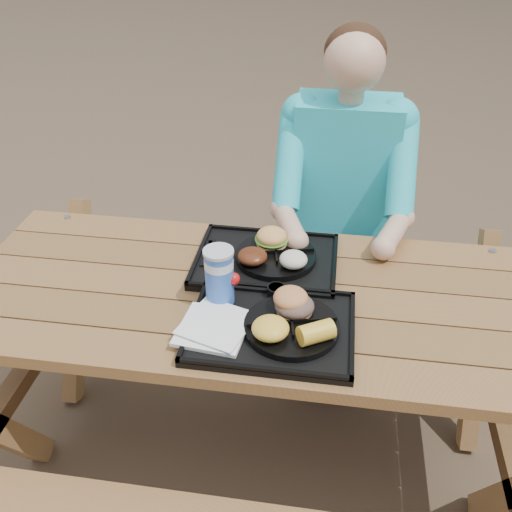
# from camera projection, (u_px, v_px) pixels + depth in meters

# --- Properties ---
(ground) EXTENTS (60.00, 60.00, 0.00)m
(ground) POSITION_uv_depth(u_px,v_px,m) (256.00, 450.00, 2.14)
(ground) COLOR #999999
(ground) RESTS_ON ground
(picnic_table) EXTENTS (1.80, 1.49, 0.75)m
(picnic_table) POSITION_uv_depth(u_px,v_px,m) (256.00, 379.00, 1.93)
(picnic_table) COLOR #999999
(picnic_table) RESTS_ON ground
(tray_near) EXTENTS (0.45, 0.35, 0.02)m
(tray_near) POSITION_uv_depth(u_px,v_px,m) (272.00, 329.00, 1.57)
(tray_near) COLOR black
(tray_near) RESTS_ON picnic_table
(tray_far) EXTENTS (0.45, 0.35, 0.02)m
(tray_far) POSITION_uv_depth(u_px,v_px,m) (266.00, 262.00, 1.83)
(tray_far) COLOR black
(tray_far) RESTS_ON picnic_table
(plate_near) EXTENTS (0.26, 0.26, 0.02)m
(plate_near) POSITION_uv_depth(u_px,v_px,m) (292.00, 326.00, 1.54)
(plate_near) COLOR black
(plate_near) RESTS_ON tray_near
(plate_far) EXTENTS (0.26, 0.26, 0.02)m
(plate_far) POSITION_uv_depth(u_px,v_px,m) (276.00, 256.00, 1.83)
(plate_far) COLOR black
(plate_far) RESTS_ON tray_far
(napkin_stack) EXTENTS (0.20, 0.20, 0.02)m
(napkin_stack) POSITION_uv_depth(u_px,v_px,m) (213.00, 327.00, 1.54)
(napkin_stack) COLOR white
(napkin_stack) RESTS_ON tray_near
(soda_cup) EXTENTS (0.08, 0.08, 0.16)m
(soda_cup) POSITION_uv_depth(u_px,v_px,m) (219.00, 278.00, 1.61)
(soda_cup) COLOR blue
(soda_cup) RESTS_ON tray_near
(condiment_bbq) EXTENTS (0.05, 0.05, 0.03)m
(condiment_bbq) POSITION_uv_depth(u_px,v_px,m) (276.00, 291.00, 1.66)
(condiment_bbq) COLOR black
(condiment_bbq) RESTS_ON tray_near
(condiment_mustard) EXTENTS (0.04, 0.04, 0.03)m
(condiment_mustard) POSITION_uv_depth(u_px,v_px,m) (300.00, 299.00, 1.64)
(condiment_mustard) COLOR yellow
(condiment_mustard) RESTS_ON tray_near
(sandwich) EXTENTS (0.10, 0.10, 0.11)m
(sandwich) POSITION_uv_depth(u_px,v_px,m) (295.00, 297.00, 1.55)
(sandwich) COLOR #D08249
(sandwich) RESTS_ON plate_near
(mac_cheese) EXTENTS (0.10, 0.10, 0.05)m
(mac_cheese) POSITION_uv_depth(u_px,v_px,m) (270.00, 328.00, 1.49)
(mac_cheese) COLOR yellow
(mac_cheese) RESTS_ON plate_near
(corn_cob) EXTENTS (0.13, 0.13, 0.05)m
(corn_cob) POSITION_uv_depth(u_px,v_px,m) (316.00, 332.00, 1.47)
(corn_cob) COLOR yellow
(corn_cob) RESTS_ON plate_near
(cutlery_far) EXTENTS (0.06, 0.15, 0.01)m
(cutlery_far) POSITION_uv_depth(u_px,v_px,m) (213.00, 252.00, 1.86)
(cutlery_far) COLOR black
(cutlery_far) RESTS_ON tray_far
(burger) EXTENTS (0.10, 0.10, 0.09)m
(burger) POSITION_uv_depth(u_px,v_px,m) (272.00, 233.00, 1.84)
(burger) COLOR #F1A655
(burger) RESTS_ON plate_far
(baked_beans) EXTENTS (0.09, 0.09, 0.04)m
(baked_beans) POSITION_uv_depth(u_px,v_px,m) (252.00, 256.00, 1.77)
(baked_beans) COLOR #552511
(baked_beans) RESTS_ON plate_far
(potato_salad) EXTENTS (0.09, 0.09, 0.05)m
(potato_salad) POSITION_uv_depth(u_px,v_px,m) (293.00, 259.00, 1.75)
(potato_salad) COLOR beige
(potato_salad) RESTS_ON plate_far
(diner) EXTENTS (0.48, 0.84, 1.28)m
(diner) POSITION_uv_depth(u_px,v_px,m) (339.00, 221.00, 2.29)
(diner) COLOR #1AA7B6
(diner) RESTS_ON ground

